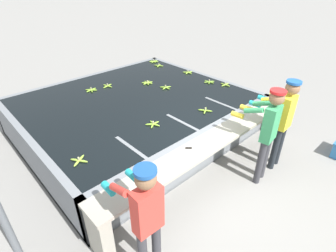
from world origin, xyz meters
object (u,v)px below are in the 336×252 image
object	(u,v)px
banana_bunch_floating_0	(225,85)
banana_bunch_floating_8	(153,124)
worker_2	(283,117)
banana_bunch_floating_4	(188,72)
worker_1	(268,128)
banana_bunch_floating_11	(147,83)
banana_bunch_floating_6	(205,110)
banana_bunch_floating_3	(166,87)
banana_bunch_floating_7	(159,66)
banana_bunch_floating_1	(91,90)
banana_bunch_floating_10	(79,160)
banana_bunch_floating_5	(209,82)
banana_bunch_floating_9	(108,86)
banana_bunch_floating_2	(154,61)
knife_0	(193,148)
worker_0	(146,215)

from	to	relation	value
banana_bunch_floating_0	banana_bunch_floating_8	bearing A→B (deg)	-174.32
worker_2	banana_bunch_floating_4	size ratio (longest dim) A/B	6.15
worker_1	banana_bunch_floating_11	world-z (taller)	worker_1
banana_bunch_floating_8	banana_bunch_floating_6	bearing A→B (deg)	-15.08
banana_bunch_floating_3	banana_bunch_floating_7	bearing A→B (deg)	54.28
banana_bunch_floating_1	banana_bunch_floating_7	xyz separation A→B (m)	(2.31, 0.28, 0.00)
worker_1	banana_bunch_floating_10	world-z (taller)	worker_1
banana_bunch_floating_1	banana_bunch_floating_5	distance (m)	2.83
banana_bunch_floating_11	banana_bunch_floating_7	bearing A→B (deg)	36.80
worker_2	banana_bunch_floating_1	bearing A→B (deg)	113.31
banana_bunch_floating_0	banana_bunch_floating_7	distance (m)	2.20
worker_2	banana_bunch_floating_10	distance (m)	3.42
banana_bunch_floating_3	banana_bunch_floating_11	bearing A→B (deg)	103.36
banana_bunch_floating_5	banana_bunch_floating_9	size ratio (longest dim) A/B	1.01
banana_bunch_floating_2	banana_bunch_floating_6	bearing A→B (deg)	-113.16
banana_bunch_floating_11	banana_bunch_floating_3	bearing A→B (deg)	-76.64
banana_bunch_floating_0	banana_bunch_floating_1	bearing A→B (deg)	142.79
banana_bunch_floating_4	banana_bunch_floating_11	bearing A→B (deg)	172.76
knife_0	banana_bunch_floating_9	bearing A→B (deg)	83.01
banana_bunch_floating_2	banana_bunch_floating_8	world-z (taller)	same
banana_bunch_floating_5	knife_0	world-z (taller)	banana_bunch_floating_5
worker_1	banana_bunch_floating_0	bearing A→B (deg)	52.17
banana_bunch_floating_4	banana_bunch_floating_9	bearing A→B (deg)	162.79
banana_bunch_floating_2	banana_bunch_floating_3	distance (m)	2.07
worker_2	banana_bunch_floating_1	xyz separation A→B (m)	(-1.62, 3.76, -0.20)
banana_bunch_floating_11	banana_bunch_floating_4	bearing A→B (deg)	-7.24
banana_bunch_floating_1	banana_bunch_floating_3	xyz separation A→B (m)	(1.35, -1.06, 0.00)
banana_bunch_floating_3	banana_bunch_floating_7	world-z (taller)	same
banana_bunch_floating_7	banana_bunch_floating_8	distance (m)	3.33
worker_2	banana_bunch_floating_11	bearing A→B (deg)	96.90
knife_0	worker_2	bearing A→B (deg)	-21.41
banana_bunch_floating_1	banana_bunch_floating_0	bearing A→B (deg)	-37.21
banana_bunch_floating_10	banana_bunch_floating_11	size ratio (longest dim) A/B	0.90
banana_bunch_floating_7	banana_bunch_floating_9	distance (m)	1.94
banana_bunch_floating_7	banana_bunch_floating_1	bearing A→B (deg)	-173.16
banana_bunch_floating_6	knife_0	distance (m)	1.30
banana_bunch_floating_5	banana_bunch_floating_6	world-z (taller)	same
worker_1	banana_bunch_floating_8	xyz separation A→B (m)	(-1.03, 1.62, -0.20)
banana_bunch_floating_8	banana_bunch_floating_7	bearing A→B (deg)	46.94
worker_0	worker_1	world-z (taller)	worker_1
banana_bunch_floating_0	banana_bunch_floating_3	size ratio (longest dim) A/B	1.01
worker_1	banana_bunch_floating_3	size ratio (longest dim) A/B	6.17
worker_2	banana_bunch_floating_7	world-z (taller)	worker_2
worker_0	knife_0	world-z (taller)	worker_0
banana_bunch_floating_5	banana_bunch_floating_6	xyz separation A→B (m)	(-1.26, -0.92, 0.00)
banana_bunch_floating_8	banana_bunch_floating_9	xyz separation A→B (m)	(0.37, 2.11, 0.00)
banana_bunch_floating_7	banana_bunch_floating_8	xyz separation A→B (m)	(-2.28, -2.44, -0.00)
worker_0	banana_bunch_floating_6	world-z (taller)	worker_0
banana_bunch_floating_2	banana_bunch_floating_3	xyz separation A→B (m)	(-1.12, -1.74, 0.00)
banana_bunch_floating_1	banana_bunch_floating_10	distance (m)	2.64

